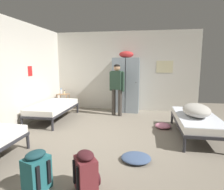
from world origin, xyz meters
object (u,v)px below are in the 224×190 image
(person_traveler, at_px, (117,85))
(clothes_pile_pink, at_px, (163,126))
(shelf_unit, at_px, (63,100))
(locker_bank, at_px, (126,84))
(bedding_heap, at_px, (196,110))
(clothes_pile_denim, at_px, (136,158))
(lotion_bottle, at_px, (64,92))
(backpack_teal, at_px, (36,171))
(bed_left_rear, at_px, (53,107))
(bed_right, at_px, (197,120))
(water_bottle, at_px, (61,91))
(backpack_maroon, at_px, (87,172))

(person_traveler, relative_size, clothes_pile_pink, 4.08)
(shelf_unit, distance_m, person_traveler, 2.20)
(locker_bank, bearing_deg, shelf_unit, -177.80)
(bedding_heap, relative_size, clothes_pile_denim, 1.65)
(locker_bank, relative_size, lotion_bottle, 14.59)
(person_traveler, bearing_deg, clothes_pile_denim, -75.21)
(bedding_heap, distance_m, backpack_teal, 3.50)
(bed_left_rear, bearing_deg, lotion_bottle, 98.08)
(bed_right, relative_size, water_bottle, 9.62)
(locker_bank, bearing_deg, backpack_teal, -99.19)
(person_traveler, xyz_separation_m, lotion_bottle, (-1.97, 0.46, -0.36))
(clothes_pile_denim, bearing_deg, bed_left_rear, 140.58)
(bedding_heap, distance_m, lotion_bottle, 4.49)
(person_traveler, height_order, backpack_teal, person_traveler)
(person_traveler, height_order, clothes_pile_denim, person_traveler)
(bedding_heap, height_order, backpack_maroon, bedding_heap)
(bed_right, bearing_deg, lotion_bottle, 154.02)
(water_bottle, distance_m, backpack_teal, 4.76)
(bedding_heap, distance_m, clothes_pile_denim, 1.95)
(person_traveler, relative_size, water_bottle, 8.30)
(bedding_heap, relative_size, clothes_pile_pink, 2.14)
(clothes_pile_pink, bearing_deg, shelf_unit, 155.27)
(bed_left_rear, distance_m, lotion_bottle, 1.30)
(shelf_unit, relative_size, water_bottle, 2.88)
(shelf_unit, height_order, water_bottle, water_bottle)
(water_bottle, height_order, backpack_teal, water_bottle)
(bed_left_rear, height_order, clothes_pile_denim, bed_left_rear)
(clothes_pile_pink, bearing_deg, person_traveler, 141.94)
(water_bottle, bearing_deg, shelf_unit, -14.04)
(locker_bank, bearing_deg, lotion_bottle, -176.69)
(lotion_bottle, bearing_deg, locker_bank, 3.31)
(person_traveler, bearing_deg, backpack_maroon, -87.56)
(shelf_unit, xyz_separation_m, person_traveler, (2.04, -0.50, 0.64))
(bedding_heap, relative_size, person_traveler, 0.52)
(bed_right, relative_size, person_traveler, 1.16)
(water_bottle, distance_m, clothes_pile_pink, 3.88)
(clothes_pile_pink, distance_m, clothes_pile_denim, 1.94)
(bed_left_rear, bearing_deg, person_traveler, 24.34)
(locker_bank, height_order, water_bottle, locker_bank)
(clothes_pile_pink, bearing_deg, clothes_pile_denim, -107.99)
(bed_left_rear, distance_m, bedding_heap, 3.91)
(bedding_heap, height_order, clothes_pile_pink, bedding_heap)
(locker_bank, bearing_deg, water_bottle, -178.36)
(lotion_bottle, bearing_deg, bed_left_rear, -81.92)
(locker_bank, distance_m, water_bottle, 2.37)
(shelf_unit, height_order, bedding_heap, bedding_heap)
(bed_right, xyz_separation_m, person_traveler, (-2.07, 1.51, 0.61))
(person_traveler, relative_size, backpack_teal, 2.98)
(person_traveler, height_order, water_bottle, person_traveler)
(locker_bank, height_order, bed_right, locker_bank)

